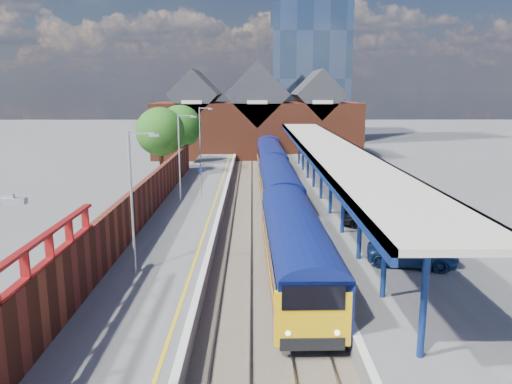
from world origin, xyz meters
TOP-DOWN VIEW (x-y plane):
  - ground at (0.00, 30.00)m, footprint 240.00×240.00m
  - ballast_bed at (0.00, 20.00)m, footprint 6.00×76.00m
  - rails at (0.00, 20.00)m, footprint 4.51×76.00m
  - left_platform at (-5.50, 20.00)m, footprint 5.00×76.00m
  - right_platform at (6.00, 20.00)m, footprint 6.00×76.00m
  - coping_left at (-3.15, 20.00)m, footprint 0.30×76.00m
  - coping_right at (3.15, 20.00)m, footprint 0.30×76.00m
  - yellow_line at (-3.75, 20.00)m, footprint 0.14×76.00m
  - train at (1.49, 32.16)m, footprint 3.04×65.94m
  - canopy at (5.48, 21.95)m, footprint 4.50×52.00m
  - lamp_post_b at (-6.36, 6.00)m, footprint 1.48×0.18m
  - lamp_post_c at (-6.36, 22.00)m, footprint 1.48×0.18m
  - lamp_post_d at (-6.36, 38.00)m, footprint 1.48×0.18m
  - platform_sign at (-5.00, 24.00)m, footprint 0.55×0.08m
  - brick_wall at (-8.10, 13.54)m, footprint 0.35×50.00m
  - station_building at (0.00, 58.00)m, footprint 30.00×12.12m
  - glass_tower at (10.00, 80.00)m, footprint 14.20×14.20m
  - tree_near at (-10.35, 35.91)m, footprint 5.20×5.20m
  - tree_far at (-9.35, 43.91)m, footprint 5.20×5.20m
  - parked_car_silver at (8.33, 9.10)m, footprint 4.66×1.81m
  - parked_car_dark at (7.54, 14.35)m, footprint 5.03×2.84m
  - parked_car_blue at (7.55, 7.02)m, footprint 4.95×3.25m

SIDE VIEW (x-z plane):
  - ground at x=0.00m, z-range 0.00..0.00m
  - ballast_bed at x=0.00m, z-range 0.00..0.06m
  - rails at x=0.00m, z-range 0.05..0.19m
  - left_platform at x=-5.50m, z-range 0.00..1.00m
  - right_platform at x=6.00m, z-range 0.00..1.00m
  - yellow_line at x=-3.75m, z-range 1.00..1.01m
  - coping_left at x=-3.15m, z-range 1.00..1.05m
  - coping_right at x=3.15m, z-range 1.00..1.05m
  - parked_car_blue at x=7.55m, z-range 1.00..2.27m
  - parked_car_dark at x=7.54m, z-range 1.00..2.38m
  - parked_car_silver at x=8.33m, z-range 1.00..2.51m
  - train at x=1.49m, z-range 0.40..3.85m
  - brick_wall at x=-8.10m, z-range 0.52..4.38m
  - platform_sign at x=-5.00m, z-range 1.44..3.94m
  - lamp_post_b at x=-6.36m, z-range 1.49..8.49m
  - lamp_post_c at x=-6.36m, z-range 1.49..8.49m
  - lamp_post_d at x=-6.36m, z-range 1.49..8.49m
  - canopy at x=5.48m, z-range 3.01..7.49m
  - tree_near at x=-10.35m, z-range 1.30..9.40m
  - tree_far at x=-9.35m, z-range 1.30..9.40m
  - station_building at x=0.00m, z-range -1.44..12.34m
  - glass_tower at x=10.00m, z-range 0.05..40.35m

